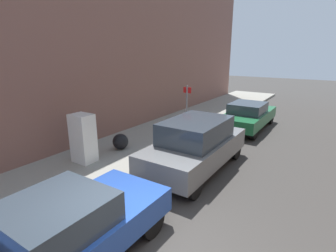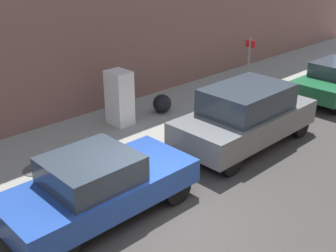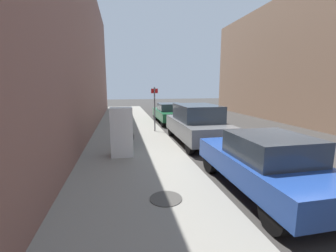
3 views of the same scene
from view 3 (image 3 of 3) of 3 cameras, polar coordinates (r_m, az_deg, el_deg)
name	(u,v)px [view 3 (image 3 of 3)]	position (r m, az deg, el deg)	size (l,w,h in m)	color
ground_plane	(279,174)	(7.49, 26.36, -10.98)	(80.00, 80.00, 0.00)	#383533
sidewalk_slab	(139,184)	(5.98, -7.35, -14.44)	(3.66, 44.00, 0.16)	gray
discarded_refrigerator	(122,132)	(7.86, -11.70, -1.50)	(0.74, 0.60, 1.69)	white
manhole_cover	(166,199)	(5.08, -0.54, -17.94)	(0.70, 0.70, 0.02)	#47443F
street_sign_post	(155,107)	(11.95, -3.41, 4.93)	(0.36, 0.07, 2.35)	slate
trash_bag	(127,137)	(9.52, -10.39, -2.74)	(0.62, 0.62, 0.62)	black
parked_hatchback_blue	(265,163)	(5.92, 23.51, -8.56)	(1.79, 4.14, 1.46)	#23479E
parked_suv_gray	(197,123)	(10.26, 7.34, 0.66)	(1.91, 4.47, 1.74)	slate
parked_sedan_green	(170,113)	(15.85, 0.42, 3.41)	(1.79, 4.45, 1.38)	#1E6038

